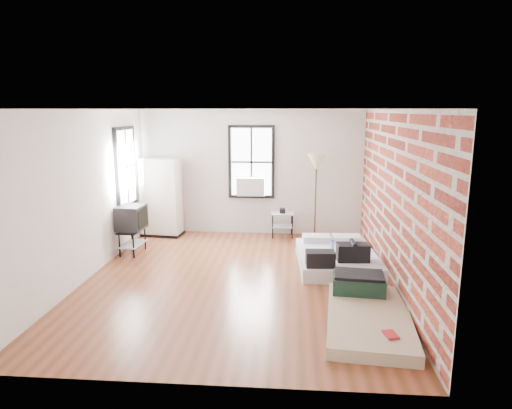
# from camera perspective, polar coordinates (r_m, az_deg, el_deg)

# --- Properties ---
(ground) EXTENTS (6.00, 6.00, 0.00)m
(ground) POSITION_cam_1_polar(r_m,az_deg,el_deg) (7.76, -2.51, -9.36)
(ground) COLOR brown
(ground) RESTS_ON ground
(room_shell) EXTENTS (5.02, 6.02, 2.80)m
(room_shell) POSITION_cam_1_polar(r_m,az_deg,el_deg) (7.65, -0.57, 3.81)
(room_shell) COLOR silver
(room_shell) RESTS_ON ground
(mattress_main) EXTENTS (1.48, 1.95, 0.60)m
(mattress_main) POSITION_cam_1_polar(r_m,az_deg,el_deg) (8.47, 10.06, -6.50)
(mattress_main) COLOR white
(mattress_main) RESTS_ON ground
(mattress_bare) EXTENTS (1.26, 2.12, 0.44)m
(mattress_bare) POSITION_cam_1_polar(r_m,az_deg,el_deg) (6.53, 13.60, -12.62)
(mattress_bare) COLOR tan
(mattress_bare) RESTS_ON ground
(wardrobe) EXTENTS (0.93, 0.60, 1.74)m
(wardrobe) POSITION_cam_1_polar(r_m,az_deg,el_deg) (10.43, -11.74, 0.86)
(wardrobe) COLOR black
(wardrobe) RESTS_ON ground
(side_table) EXTENTS (0.51, 0.42, 0.65)m
(side_table) POSITION_cam_1_polar(r_m,az_deg,el_deg) (10.18, 3.31, -1.67)
(side_table) COLOR black
(side_table) RESTS_ON ground
(floor_lamp) EXTENTS (0.40, 0.40, 1.88)m
(floor_lamp) POSITION_cam_1_polar(r_m,az_deg,el_deg) (9.91, 7.56, 4.84)
(floor_lamp) COLOR #322110
(floor_lamp) RESTS_ON ground
(tv_stand) EXTENTS (0.52, 0.71, 0.96)m
(tv_stand) POSITION_cam_1_polar(r_m,az_deg,el_deg) (9.27, -15.28, -1.82)
(tv_stand) COLOR black
(tv_stand) RESTS_ON ground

